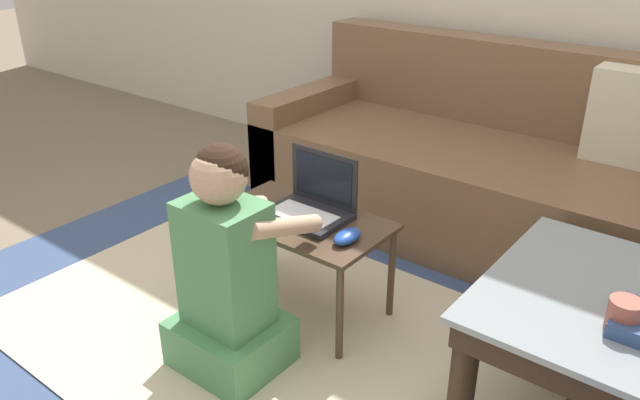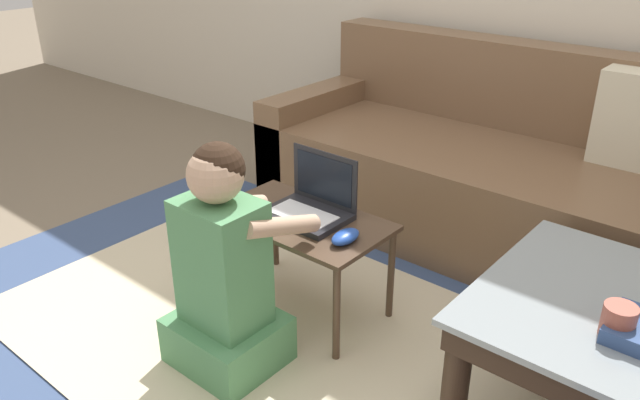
# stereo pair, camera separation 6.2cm
# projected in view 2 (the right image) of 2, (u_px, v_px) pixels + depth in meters

# --- Properties ---
(ground_plane) EXTENTS (16.00, 16.00, 0.00)m
(ground_plane) POSITION_uv_depth(u_px,v_px,m) (275.00, 347.00, 2.04)
(ground_plane) COLOR #7F705B
(area_rug) EXTENTS (2.52, 1.69, 0.01)m
(area_rug) POSITION_uv_depth(u_px,v_px,m) (267.00, 330.00, 2.12)
(area_rug) COLOR #3D517A
(area_rug) RESTS_ON ground_plane
(couch) EXTENTS (1.89, 0.82, 0.78)m
(couch) POSITION_uv_depth(u_px,v_px,m) (487.00, 172.00, 2.68)
(couch) COLOR brown
(couch) RESTS_ON ground_plane
(laptop_desk) EXTENTS (0.59, 0.35, 0.36)m
(laptop_desk) POSITION_uv_depth(u_px,v_px,m) (301.00, 229.00, 2.11)
(laptop_desk) COLOR #4C3828
(laptop_desk) RESTS_ON ground_plane
(laptop) EXTENTS (0.27, 0.20, 0.21)m
(laptop) POSITION_uv_depth(u_px,v_px,m) (311.00, 206.00, 2.09)
(laptop) COLOR #232328
(laptop) RESTS_ON laptop_desk
(computer_mouse) EXTENTS (0.06, 0.11, 0.04)m
(computer_mouse) POSITION_uv_depth(u_px,v_px,m) (345.00, 237.00, 1.93)
(computer_mouse) COLOR #234CB2
(computer_mouse) RESTS_ON laptop_desk
(person_seated) EXTENTS (0.32, 0.44, 0.73)m
(person_seated) POSITION_uv_depth(u_px,v_px,m) (225.00, 274.00, 1.85)
(person_seated) COLOR #518E5B
(person_seated) RESTS_ON ground_plane
(cup_on_table) EXTENTS (0.08, 0.08, 0.08)m
(cup_on_table) POSITION_uv_depth(u_px,v_px,m) (618.00, 321.00, 1.43)
(cup_on_table) COLOR #994C3D
(cup_on_table) RESTS_ON coffee_table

